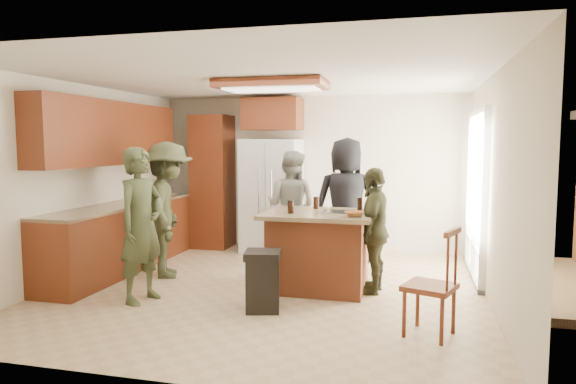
% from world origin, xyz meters
% --- Properties ---
extents(person_front_left, '(0.58, 0.71, 1.70)m').
position_xyz_m(person_front_left, '(-1.21, -0.78, 0.85)').
color(person_front_left, '#363E24').
rests_on(person_front_left, ground).
extents(person_behind_left, '(0.88, 0.66, 1.63)m').
position_xyz_m(person_behind_left, '(-0.08, 1.51, 0.82)').
color(person_behind_left, gray).
rests_on(person_behind_left, ground).
extents(person_behind_right, '(1.00, 0.77, 1.82)m').
position_xyz_m(person_behind_right, '(0.77, 1.24, 0.91)').
color(person_behind_right, black).
rests_on(person_behind_right, ground).
extents(person_side_right, '(0.54, 0.90, 1.47)m').
position_xyz_m(person_side_right, '(1.24, 0.19, 0.73)').
color(person_side_right, '#3A3B22').
rests_on(person_side_right, ground).
extents(person_counter, '(0.94, 1.26, 1.76)m').
position_xyz_m(person_counter, '(-1.43, 0.27, 0.88)').
color(person_counter, '#343921').
rests_on(person_counter, ground).
extents(left_cabinetry, '(0.64, 3.00, 2.30)m').
position_xyz_m(left_cabinetry, '(-2.24, 0.40, 0.96)').
color(left_cabinetry, maroon).
rests_on(left_cabinetry, ground).
extents(back_wall_units, '(1.80, 0.60, 2.45)m').
position_xyz_m(back_wall_units, '(-1.33, 2.20, 1.38)').
color(back_wall_units, maroon).
rests_on(back_wall_units, ground).
extents(refrigerator, '(0.90, 0.76, 1.80)m').
position_xyz_m(refrigerator, '(-0.55, 2.12, 0.90)').
color(refrigerator, white).
rests_on(refrigerator, ground).
extents(kitchen_island, '(1.28, 1.03, 0.93)m').
position_xyz_m(kitchen_island, '(0.59, 0.15, 0.47)').
color(kitchen_island, '#9A4727').
rests_on(kitchen_island, ground).
extents(island_items, '(0.92, 0.73, 0.15)m').
position_xyz_m(island_items, '(0.84, 0.09, 0.97)').
color(island_items, silver).
rests_on(island_items, kitchen_island).
extents(trash_bin, '(0.42, 0.42, 0.63)m').
position_xyz_m(trash_bin, '(0.17, -0.77, 0.32)').
color(trash_bin, black).
rests_on(trash_bin, ground).
extents(spindle_chair, '(0.54, 0.54, 0.99)m').
position_xyz_m(spindle_chair, '(1.86, -1.08, 0.45)').
color(spindle_chair, maroon).
rests_on(spindle_chair, ground).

